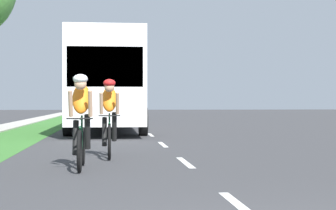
{
  "coord_description": "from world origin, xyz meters",
  "views": [
    {
      "loc": [
        -1.39,
        -3.23,
        1.12
      ],
      "look_at": [
        0.85,
        17.79,
        1.02
      ],
      "focal_mm": 58.19,
      "sensor_mm": 36.0,
      "label": 1
    }
  ],
  "objects_px": {
    "cyclist_lead": "(81,121)",
    "suv_silver": "(106,104)",
    "sedan_black": "(112,107)",
    "cyclist_trailing": "(109,117)",
    "bus_white": "(106,81)"
  },
  "relations": [
    {
      "from": "cyclist_lead",
      "to": "suv_silver",
      "type": "xyz_separation_m",
      "value": [
        0.14,
        40.13,
        0.14
      ]
    },
    {
      "from": "cyclist_lead",
      "to": "suv_silver",
      "type": "bearing_deg",
      "value": 89.8
    },
    {
      "from": "cyclist_lead",
      "to": "cyclist_trailing",
      "type": "distance_m",
      "value": 1.91
    },
    {
      "from": "bus_white",
      "to": "cyclist_trailing",
      "type": "bearing_deg",
      "value": -89.31
    },
    {
      "from": "cyclist_lead",
      "to": "cyclist_trailing",
      "type": "relative_size",
      "value": 1.0
    },
    {
      "from": "bus_white",
      "to": "sedan_black",
      "type": "relative_size",
      "value": 2.7
    },
    {
      "from": "bus_white",
      "to": "cyclist_lead",
      "type": "bearing_deg",
      "value": -91.5
    },
    {
      "from": "cyclist_trailing",
      "to": "suv_silver",
      "type": "distance_m",
      "value": 38.27
    },
    {
      "from": "sedan_black",
      "to": "suv_silver",
      "type": "bearing_deg",
      "value": 92.5
    },
    {
      "from": "cyclist_trailing",
      "to": "sedan_black",
      "type": "bearing_deg",
      "value": 89.68
    },
    {
      "from": "cyclist_trailing",
      "to": "bus_white",
      "type": "bearing_deg",
      "value": 90.69
    },
    {
      "from": "suv_silver",
      "to": "cyclist_trailing",
      "type": "bearing_deg",
      "value": -89.51
    },
    {
      "from": "cyclist_lead",
      "to": "cyclist_trailing",
      "type": "xyz_separation_m",
      "value": [
        0.47,
        1.85,
        0.0
      ]
    },
    {
      "from": "sedan_black",
      "to": "cyclist_trailing",
      "type": "bearing_deg",
      "value": -90.32
    },
    {
      "from": "cyclist_trailing",
      "to": "suv_silver",
      "type": "relative_size",
      "value": 0.37
    }
  ]
}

